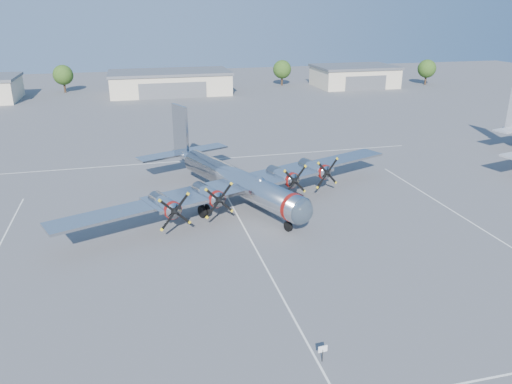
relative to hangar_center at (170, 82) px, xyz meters
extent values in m
plane|color=#545456|center=(0.00, -81.96, -2.71)|extent=(260.00, 260.00, 0.00)
cube|color=silver|center=(0.00, -86.96, -2.71)|extent=(0.15, 40.00, 0.01)
cube|color=silver|center=(22.00, -86.96, -2.71)|extent=(0.15, 40.00, 0.01)
cube|color=silver|center=(0.00, -56.96, -2.71)|extent=(60.00, 0.15, 0.01)
cube|color=beige|center=(0.00, 0.04, -0.31)|extent=(28.00, 14.00, 4.80)
cube|color=slate|center=(0.00, 0.04, 2.39)|extent=(28.60, 14.60, 0.60)
cube|color=slate|center=(0.00, -7.01, -0.91)|extent=(15.40, 0.20, 3.60)
cube|color=beige|center=(48.00, 0.04, -0.31)|extent=(20.00, 14.00, 4.80)
cube|color=slate|center=(48.00, 0.04, 2.39)|extent=(20.60, 14.60, 0.60)
cube|color=slate|center=(48.00, -7.01, -0.91)|extent=(11.00, 0.20, 3.60)
cylinder|color=#382619|center=(-25.00, 8.04, -1.31)|extent=(0.50, 0.50, 2.80)
sphere|color=#244413|center=(-25.00, 8.04, 1.53)|extent=(4.80, 4.80, 4.80)
cylinder|color=#382619|center=(30.00, 6.04, -1.31)|extent=(0.50, 0.50, 2.80)
sphere|color=#244413|center=(30.00, 6.04, 1.53)|extent=(4.80, 4.80, 4.80)
cylinder|color=#382619|center=(68.00, -1.96, -1.31)|extent=(0.50, 0.50, 2.80)
sphere|color=#244413|center=(68.00, -1.96, 1.53)|extent=(4.80, 4.80, 4.80)
cylinder|color=black|center=(0.28, -100.27, -2.29)|extent=(0.06, 0.06, 0.85)
cube|color=white|center=(0.28, -100.27, -1.81)|extent=(0.59, 0.08, 0.43)
camera|label=1|loc=(-9.53, -123.03, 17.32)|focal=35.00mm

